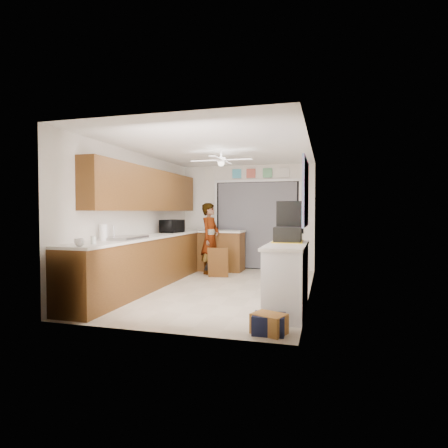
# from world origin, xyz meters

# --- Properties ---
(floor) EXTENTS (5.00, 5.00, 0.00)m
(floor) POSITION_xyz_m (0.00, 0.00, 0.00)
(floor) COLOR beige
(floor) RESTS_ON ground
(ceiling) EXTENTS (5.00, 5.00, 0.00)m
(ceiling) POSITION_xyz_m (0.00, 0.00, 2.50)
(ceiling) COLOR white
(ceiling) RESTS_ON ground
(wall_back) EXTENTS (3.20, 0.00, 3.20)m
(wall_back) POSITION_xyz_m (0.00, 2.50, 1.25)
(wall_back) COLOR white
(wall_back) RESTS_ON ground
(wall_front) EXTENTS (3.20, 0.00, 3.20)m
(wall_front) POSITION_xyz_m (0.00, -2.50, 1.25)
(wall_front) COLOR white
(wall_front) RESTS_ON ground
(wall_left) EXTENTS (0.00, 5.00, 5.00)m
(wall_left) POSITION_xyz_m (-1.60, 0.00, 1.25)
(wall_left) COLOR white
(wall_left) RESTS_ON ground
(wall_right) EXTENTS (0.00, 5.00, 5.00)m
(wall_right) POSITION_xyz_m (1.60, 0.00, 1.25)
(wall_right) COLOR white
(wall_right) RESTS_ON ground
(left_base_cabinets) EXTENTS (0.60, 4.80, 0.90)m
(left_base_cabinets) POSITION_xyz_m (-1.30, 0.00, 0.45)
(left_base_cabinets) COLOR brown
(left_base_cabinets) RESTS_ON floor
(left_countertop) EXTENTS (0.62, 4.80, 0.04)m
(left_countertop) POSITION_xyz_m (-1.29, 0.00, 0.92)
(left_countertop) COLOR white
(left_countertop) RESTS_ON left_base_cabinets
(upper_cabinets) EXTENTS (0.32, 4.00, 0.80)m
(upper_cabinets) POSITION_xyz_m (-1.44, 0.20, 1.80)
(upper_cabinets) COLOR brown
(upper_cabinets) RESTS_ON wall_left
(sink_basin) EXTENTS (0.50, 0.76, 0.06)m
(sink_basin) POSITION_xyz_m (-1.29, -1.00, 0.95)
(sink_basin) COLOR silver
(sink_basin) RESTS_ON left_countertop
(faucet) EXTENTS (0.03, 0.03, 0.22)m
(faucet) POSITION_xyz_m (-1.48, -1.00, 1.05)
(faucet) COLOR silver
(faucet) RESTS_ON left_countertop
(peninsula_base) EXTENTS (1.00, 0.60, 0.90)m
(peninsula_base) POSITION_xyz_m (-0.50, 2.00, 0.45)
(peninsula_base) COLOR brown
(peninsula_base) RESTS_ON floor
(peninsula_top) EXTENTS (1.04, 0.64, 0.04)m
(peninsula_top) POSITION_xyz_m (-0.50, 2.00, 0.92)
(peninsula_top) COLOR white
(peninsula_top) RESTS_ON peninsula_base
(back_opening_recess) EXTENTS (2.00, 0.06, 2.10)m
(back_opening_recess) POSITION_xyz_m (0.25, 2.47, 1.05)
(back_opening_recess) COLOR black
(back_opening_recess) RESTS_ON wall_back
(curtain_panel) EXTENTS (1.90, 0.03, 2.05)m
(curtain_panel) POSITION_xyz_m (0.25, 2.43, 1.05)
(curtain_panel) COLOR slate
(curtain_panel) RESTS_ON wall_back
(door_trim_left) EXTENTS (0.06, 0.04, 2.10)m
(door_trim_left) POSITION_xyz_m (-0.77, 2.44, 1.05)
(door_trim_left) COLOR white
(door_trim_left) RESTS_ON wall_back
(door_trim_right) EXTENTS (0.06, 0.04, 2.10)m
(door_trim_right) POSITION_xyz_m (1.27, 2.44, 1.05)
(door_trim_right) COLOR white
(door_trim_right) RESTS_ON wall_back
(door_trim_head) EXTENTS (2.10, 0.04, 0.06)m
(door_trim_head) POSITION_xyz_m (0.25, 2.44, 2.12)
(door_trim_head) COLOR white
(door_trim_head) RESTS_ON wall_back
(header_frame_1) EXTENTS (0.22, 0.02, 0.22)m
(header_frame_1) POSITION_xyz_m (-0.25, 2.47, 2.30)
(header_frame_1) COLOR #4BADC9
(header_frame_1) RESTS_ON wall_back
(header_frame_2) EXTENTS (0.22, 0.02, 0.22)m
(header_frame_2) POSITION_xyz_m (0.10, 2.47, 2.30)
(header_frame_2) COLOR #C05848
(header_frame_2) RESTS_ON wall_back
(header_frame_3) EXTENTS (0.22, 0.02, 0.22)m
(header_frame_3) POSITION_xyz_m (0.50, 2.47, 2.30)
(header_frame_3) COLOR #5FA774
(header_frame_3) RESTS_ON wall_back
(header_frame_4) EXTENTS (0.22, 0.02, 0.22)m
(header_frame_4) POSITION_xyz_m (0.90, 2.47, 2.30)
(header_frame_4) COLOR silver
(header_frame_4) RESTS_ON wall_back
(route66_sign) EXTENTS (0.22, 0.02, 0.26)m
(route66_sign) POSITION_xyz_m (-0.95, 2.47, 2.30)
(route66_sign) COLOR silver
(route66_sign) RESTS_ON wall_back
(right_counter_base) EXTENTS (0.50, 1.40, 0.90)m
(right_counter_base) POSITION_xyz_m (1.35, -1.20, 0.45)
(right_counter_base) COLOR white
(right_counter_base) RESTS_ON floor
(right_counter_top) EXTENTS (0.54, 1.44, 0.04)m
(right_counter_top) POSITION_xyz_m (1.34, -1.20, 0.92)
(right_counter_top) COLOR white
(right_counter_top) RESTS_ON right_counter_base
(abstract_painting) EXTENTS (0.03, 1.15, 0.95)m
(abstract_painting) POSITION_xyz_m (1.58, -1.00, 1.65)
(abstract_painting) COLOR #DB50AF
(abstract_painting) RESTS_ON wall_right
(ceiling_fan) EXTENTS (1.14, 1.14, 0.24)m
(ceiling_fan) POSITION_xyz_m (0.00, 0.20, 2.32)
(ceiling_fan) COLOR white
(ceiling_fan) RESTS_ON ceiling
(microwave) EXTENTS (0.41, 0.54, 0.27)m
(microwave) POSITION_xyz_m (-1.27, 0.89, 1.08)
(microwave) COLOR black
(microwave) RESTS_ON left_countertop
(cup) EXTENTS (0.13, 0.13, 0.10)m
(cup) POSITION_xyz_m (-1.21, -2.25, 0.99)
(cup) COLOR white
(cup) RESTS_ON left_countertop
(jar_b) EXTENTS (0.09, 0.09, 0.11)m
(jar_b) POSITION_xyz_m (-1.21, -1.95, 1.00)
(jar_b) COLOR silver
(jar_b) RESTS_ON left_countertop
(paper_towel_roll) EXTENTS (0.12, 0.12, 0.25)m
(paper_towel_roll) POSITION_xyz_m (-1.44, -1.36, 1.07)
(paper_towel_roll) COLOR white
(paper_towel_roll) RESTS_ON left_countertop
(suitcase) EXTENTS (0.40, 0.52, 0.22)m
(suitcase) POSITION_xyz_m (1.32, -0.83, 1.05)
(suitcase) COLOR black
(suitcase) RESTS_ON right_counter_top
(suitcase_rim) EXTENTS (0.46, 0.59, 0.02)m
(suitcase_rim) POSITION_xyz_m (1.32, -0.83, 0.94)
(suitcase_rim) COLOR yellow
(suitcase_rim) RESTS_ON suitcase
(suitcase_lid) EXTENTS (0.42, 0.04, 0.50)m
(suitcase_lid) POSITION_xyz_m (1.32, -0.54, 1.30)
(suitcase_lid) COLOR black
(suitcase_lid) RESTS_ON suitcase
(cardboard_box) EXTENTS (0.44, 0.39, 0.23)m
(cardboard_box) POSITION_xyz_m (1.25, -2.20, 0.11)
(cardboard_box) COLOR #BE843B
(cardboard_box) RESTS_ON floor
(navy_crate) EXTENTS (0.37, 0.31, 0.22)m
(navy_crate) POSITION_xyz_m (1.25, -2.20, 0.11)
(navy_crate) COLOR #161B38
(navy_crate) RESTS_ON floor
(cabinet_door_panel) EXTENTS (0.45, 0.23, 0.63)m
(cabinet_door_panel) POSITION_xyz_m (-0.31, 1.05, 0.32)
(cabinet_door_panel) COLOR brown
(cabinet_door_panel) RESTS_ON floor
(man) EXTENTS (0.47, 0.63, 1.57)m
(man) POSITION_xyz_m (-0.64, 1.55, 0.79)
(man) COLOR white
(man) RESTS_ON floor
(dog) EXTENTS (0.40, 0.56, 0.40)m
(dog) POSITION_xyz_m (-0.46, 1.44, 0.20)
(dog) COLOR black
(dog) RESTS_ON floor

